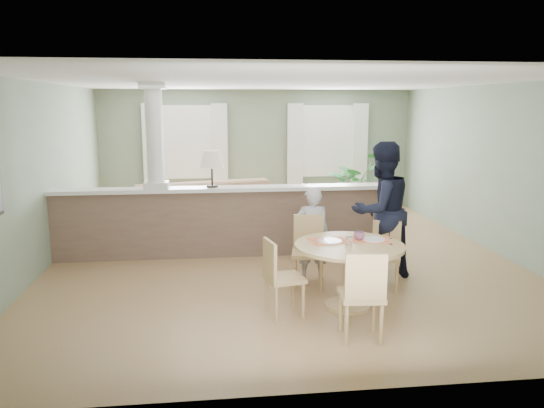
{
  "coord_description": "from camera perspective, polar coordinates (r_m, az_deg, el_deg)",
  "views": [
    {
      "loc": [
        -1.09,
        -7.99,
        2.38
      ],
      "look_at": [
        -0.26,
        -1.0,
        1.05
      ],
      "focal_mm": 35.0,
      "sensor_mm": 36.0,
      "label": 1
    }
  ],
  "objects": [
    {
      "name": "dining_table",
      "position": [
        6.3,
        8.31,
        -5.66
      ],
      "size": [
        1.28,
        1.28,
        0.87
      ],
      "rotation": [
        0.0,
        0.0,
        0.12
      ],
      "color": "tan",
      "rests_on": "ground"
    },
    {
      "name": "ground",
      "position": [
        8.41,
        0.94,
        -5.75
      ],
      "size": [
        8.0,
        8.0,
        0.0
      ],
      "primitive_type": "plane",
      "color": "#A98059",
      "rests_on": "ground"
    },
    {
      "name": "child_person",
      "position": [
        7.23,
        4.33,
        -3.23
      ],
      "size": [
        0.5,
        0.36,
        1.29
      ],
      "primitive_type": "imported",
      "rotation": [
        0.0,
        0.0,
        3.02
      ],
      "color": "#A3A2A8",
      "rests_on": "ground"
    },
    {
      "name": "chair_side",
      "position": [
        6.04,
        0.77,
        -7.54
      ],
      "size": [
        0.48,
        0.48,
        0.89
      ],
      "rotation": [
        0.0,
        0.0,
        1.79
      ],
      "color": "tan",
      "rests_on": "ground"
    },
    {
      "name": "sofa",
      "position": [
        9.62,
        -6.59,
        -0.76
      ],
      "size": [
        3.52,
        2.08,
        0.96
      ],
      "primitive_type": "imported",
      "rotation": [
        0.0,
        0.0,
        0.26
      ],
      "color": "#9A7B54",
      "rests_on": "ground"
    },
    {
      "name": "houseplant",
      "position": [
        11.35,
        8.99,
        2.07
      ],
      "size": [
        1.66,
        1.62,
        1.41
      ],
      "primitive_type": "imported",
      "rotation": [
        0.0,
        0.0,
        0.59
      ],
      "color": "#2B6B2D",
      "rests_on": "ground"
    },
    {
      "name": "chair_far_boy",
      "position": [
        7.05,
        3.93,
        -4.68
      ],
      "size": [
        0.49,
        0.49,
        0.93
      ],
      "rotation": [
        0.0,
        0.0,
        -0.2
      ],
      "color": "tan",
      "rests_on": "ground"
    },
    {
      "name": "man_person",
      "position": [
        7.38,
        11.63,
        -0.73
      ],
      "size": [
        1.12,
        1.0,
        1.89
      ],
      "primitive_type": "imported",
      "rotation": [
        0.0,
        0.0,
        3.52
      ],
      "color": "black",
      "rests_on": "ground"
    },
    {
      "name": "chair_far_man",
      "position": [
        7.16,
        12.15,
        -4.96
      ],
      "size": [
        0.5,
        0.5,
        0.86
      ],
      "rotation": [
        0.0,
        0.0,
        -0.38
      ],
      "color": "tan",
      "rests_on": "ground"
    },
    {
      "name": "chair_near",
      "position": [
        5.45,
        9.75,
        -9.32
      ],
      "size": [
        0.46,
        0.46,
        0.95
      ],
      "rotation": [
        0.0,
        0.0,
        3.06
      ],
      "color": "tan",
      "rests_on": "ground"
    },
    {
      "name": "room_shell",
      "position": [
        8.7,
        0.23,
        6.95
      ],
      "size": [
        7.02,
        8.02,
        2.71
      ],
      "color": "gray",
      "rests_on": "ground"
    },
    {
      "name": "pony_wall",
      "position": [
        8.36,
        -5.94,
        -0.91
      ],
      "size": [
        5.32,
        0.38,
        2.7
      ],
      "color": "#755E4B",
      "rests_on": "ground"
    }
  ]
}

